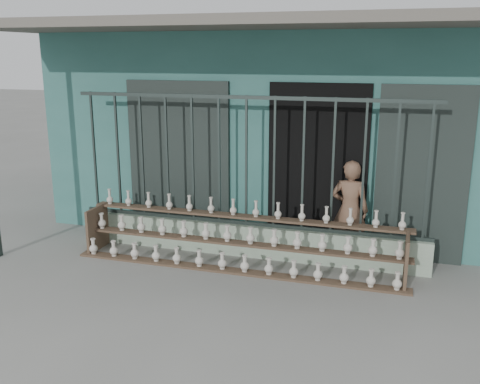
# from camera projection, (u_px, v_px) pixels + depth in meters

# --- Properties ---
(ground) EXTENTS (60.00, 60.00, 0.00)m
(ground) POSITION_uv_depth(u_px,v_px,m) (216.00, 293.00, 6.41)
(ground) COLOR slate
(workshop_building) EXTENTS (7.40, 6.60, 3.21)m
(workshop_building) POSITION_uv_depth(u_px,v_px,m) (290.00, 118.00, 9.92)
(workshop_building) COLOR #306660
(workshop_building) RESTS_ON ground
(parapet_wall) EXTENTS (5.00, 0.20, 0.45)m
(parapet_wall) POSITION_uv_depth(u_px,v_px,m) (246.00, 240.00, 7.56)
(parapet_wall) COLOR #9AB198
(parapet_wall) RESTS_ON ground
(security_fence) EXTENTS (5.00, 0.04, 1.80)m
(security_fence) POSITION_uv_depth(u_px,v_px,m) (246.00, 162.00, 7.28)
(security_fence) COLOR #283330
(security_fence) RESTS_ON parapet_wall
(shelf_rack) EXTENTS (4.50, 0.68, 0.85)m
(shelf_rack) POSITION_uv_depth(u_px,v_px,m) (239.00, 240.00, 7.14)
(shelf_rack) COLOR brown
(shelf_rack) RESTS_ON ground
(elderly_woman) EXTENTS (0.53, 0.37, 1.40)m
(elderly_woman) POSITION_uv_depth(u_px,v_px,m) (350.00, 210.00, 7.32)
(elderly_woman) COLOR brown
(elderly_woman) RESTS_ON ground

